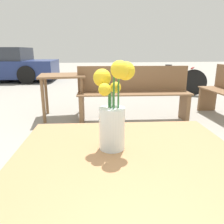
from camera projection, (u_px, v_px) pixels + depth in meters
name	position (u px, v px, depth m)	size (l,w,h in m)	color
table_front	(129.00, 183.00, 0.82)	(0.94, 0.93, 0.70)	#9E7047
flower_vase	(113.00, 115.00, 0.85)	(0.16, 0.13, 0.35)	silver
bench_near	(134.00, 91.00, 3.46)	(1.79, 0.49, 0.85)	brown
table_back	(62.00, 83.00, 3.55)	(0.75, 0.70, 0.71)	brown
bicycle	(174.00, 81.00, 5.59)	(1.33, 0.89, 0.74)	black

